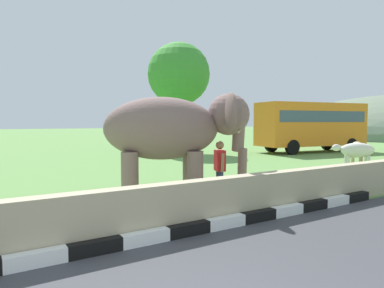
{
  "coord_description": "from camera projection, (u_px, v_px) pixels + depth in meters",
  "views": [
    {
      "loc": [
        -1.5,
        -2.07,
        2.2
      ],
      "look_at": [
        3.37,
        5.74,
        1.6
      ],
      "focal_mm": 32.4,
      "sensor_mm": 36.0,
      "label": 1
    }
  ],
  "objects": [
    {
      "name": "striped_curb",
      "position": [
        67.0,
        253.0,
        5.46
      ],
      "size": [
        16.2,
        0.2,
        0.24
      ],
      "color": "white",
      "rests_on": "ground_plane"
    },
    {
      "name": "barrier_parapet",
      "position": [
        185.0,
        206.0,
        6.94
      ],
      "size": [
        28.0,
        0.36,
        1.0
      ],
      "primitive_type": "cube",
      "color": "tan",
      "rests_on": "ground_plane"
    },
    {
      "name": "elephant",
      "position": [
        175.0,
        130.0,
        9.44
      ],
      "size": [
        4.03,
        3.22,
        2.98
      ],
      "color": "#7D605C",
      "rests_on": "ground_plane"
    },
    {
      "name": "person_handler",
      "position": [
        220.0,
        167.0,
        9.69
      ],
      "size": [
        0.36,
        0.64,
        1.66
      ],
      "color": "navy",
      "rests_on": "ground_plane"
    },
    {
      "name": "bus_orange",
      "position": [
        312.0,
        123.0,
        24.8
      ],
      "size": [
        8.44,
        3.72,
        3.5
      ],
      "color": "orange",
      "rests_on": "ground_plane"
    },
    {
      "name": "cow_near",
      "position": [
        357.0,
        149.0,
        16.85
      ],
      "size": [
        1.78,
        1.45,
        1.23
      ],
      "color": "tan",
      "rests_on": "ground_plane"
    },
    {
      "name": "cow_mid",
      "position": [
        356.0,
        151.0,
        15.85
      ],
      "size": [
        1.75,
        1.49,
        1.23
      ],
      "color": "beige",
      "rests_on": "ground_plane"
    },
    {
      "name": "tree_distant",
      "position": [
        179.0,
        74.0,
        24.15
      ],
      "size": [
        4.35,
        4.35,
        7.69
      ],
      "color": "brown",
      "rests_on": "ground_plane"
    }
  ]
}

